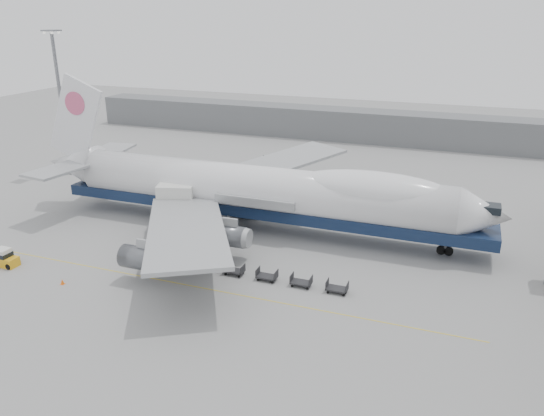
% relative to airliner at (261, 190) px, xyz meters
% --- Properties ---
extents(ground, '(260.00, 260.00, 0.00)m').
position_rel_airliner_xyz_m(ground, '(-0.64, -12.00, -5.62)').
color(ground, gray).
rests_on(ground, ground).
extents(apron_line, '(60.00, 0.15, 0.01)m').
position_rel_airliner_xyz_m(apron_line, '(-0.64, -18.00, -5.62)').
color(apron_line, gold).
rests_on(apron_line, ground).
extents(hangar, '(110.00, 8.00, 7.00)m').
position_rel_airliner_xyz_m(hangar, '(-10.64, 58.00, -2.12)').
color(hangar, slate).
rests_on(hangar, ground).
extents(floodlight_mast, '(2.40, 2.40, 25.43)m').
position_rel_airliner_xyz_m(floodlight_mast, '(-42.64, 12.00, 8.64)').
color(floodlight_mast, slate).
rests_on(floodlight_mast, ground).
extents(airliner, '(67.00, 55.30, 19.98)m').
position_rel_airliner_xyz_m(airliner, '(0.00, 0.00, 0.00)').
color(airliner, white).
rests_on(airliner, ground).
extents(catering_truck, '(5.79, 4.65, 6.16)m').
position_rel_airliner_xyz_m(catering_truck, '(-11.24, -3.48, -2.17)').
color(catering_truck, '#1A2350').
rests_on(catering_truck, ground).
extents(baggage_tug, '(2.94, 1.66, 2.12)m').
position_rel_airliner_xyz_m(baggage_tug, '(-24.38, -21.20, -4.68)').
color(baggage_tug, gold).
rests_on(baggage_tug, ground).
extents(traffic_cone, '(0.43, 0.43, 0.63)m').
position_rel_airliner_xyz_m(traffic_cone, '(-14.86, -22.60, -5.33)').
color(traffic_cone, '#FF620D').
rests_on(traffic_cone, ground).
extents(dolly_0, '(2.30, 1.35, 1.30)m').
position_rel_airliner_xyz_m(dolly_0, '(-10.04, -13.86, -5.09)').
color(dolly_0, '#2D2D30').
rests_on(dolly_0, ground).
extents(dolly_1, '(2.30, 1.35, 1.30)m').
position_rel_airliner_xyz_m(dolly_1, '(-6.02, -13.86, -5.09)').
color(dolly_1, '#2D2D30').
rests_on(dolly_1, ground).
extents(dolly_2, '(2.30, 1.35, 1.30)m').
position_rel_airliner_xyz_m(dolly_2, '(-2.00, -13.86, -5.09)').
color(dolly_2, '#2D2D30').
rests_on(dolly_2, ground).
extents(dolly_3, '(2.30, 1.35, 1.30)m').
position_rel_airliner_xyz_m(dolly_3, '(2.02, -13.86, -5.09)').
color(dolly_3, '#2D2D30').
rests_on(dolly_3, ground).
extents(dolly_4, '(2.30, 1.35, 1.30)m').
position_rel_airliner_xyz_m(dolly_4, '(6.04, -13.86, -5.09)').
color(dolly_4, '#2D2D30').
rests_on(dolly_4, ground).
extents(dolly_5, '(2.30, 1.35, 1.30)m').
position_rel_airliner_xyz_m(dolly_5, '(10.06, -13.86, -5.09)').
color(dolly_5, '#2D2D30').
rests_on(dolly_5, ground).
extents(dolly_6, '(2.30, 1.35, 1.30)m').
position_rel_airliner_xyz_m(dolly_6, '(14.08, -13.86, -5.09)').
color(dolly_6, '#2D2D30').
rests_on(dolly_6, ground).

